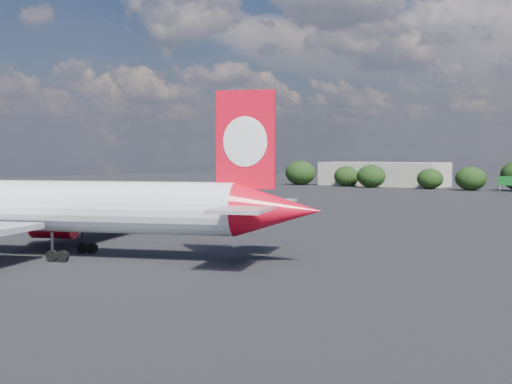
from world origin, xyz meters
The scene contains 4 objects.
ground centered at (0.00, 60.00, 0.00)m, with size 500.00×500.00×0.00m, color black.
qantas_airliner centered at (-14.52, 20.00, 5.08)m, with size 48.79×47.00×16.67m.
terminal_building centered at (-65.00, 192.00, 4.00)m, with size 42.00×16.00×8.00m.
highway_sign centered at (-18.00, 176.00, 3.13)m, with size 6.00×0.30×4.50m.
Camera 1 is at (44.81, -26.47, 10.52)m, focal length 50.00 mm.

